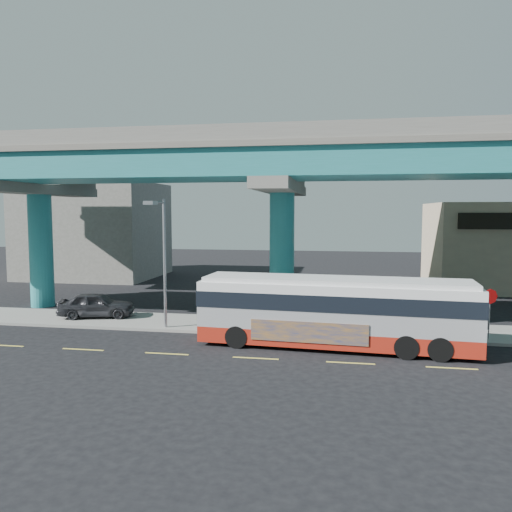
% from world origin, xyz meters
% --- Properties ---
extents(ground, '(120.00, 120.00, 0.00)m').
position_xyz_m(ground, '(0.00, 0.00, 0.00)').
color(ground, black).
rests_on(ground, ground).
extents(sidewalk, '(70.00, 4.00, 0.15)m').
position_xyz_m(sidewalk, '(0.00, 5.50, 0.07)').
color(sidewalk, gray).
rests_on(sidewalk, ground).
extents(lane_markings, '(58.00, 0.12, 0.01)m').
position_xyz_m(lane_markings, '(-0.00, -0.30, 0.01)').
color(lane_markings, '#D8C64C').
rests_on(lane_markings, ground).
extents(viaduct, '(52.00, 12.40, 11.70)m').
position_xyz_m(viaduct, '(-0.00, 9.11, 9.14)').
color(viaduct, '#1F7774').
rests_on(viaduct, ground).
extents(building_concrete, '(12.00, 10.00, 9.00)m').
position_xyz_m(building_concrete, '(-20.00, 24.00, 4.50)').
color(building_concrete, gray).
rests_on(building_concrete, ground).
extents(transit_bus, '(12.75, 3.56, 3.23)m').
position_xyz_m(transit_bus, '(3.32, 2.07, 1.77)').
color(transit_bus, '#A02013').
rests_on(transit_bus, ground).
extents(parked_car, '(3.82, 5.12, 1.46)m').
position_xyz_m(parked_car, '(-10.46, 5.74, 0.88)').
color(parked_car, '#2D2D32').
rests_on(parked_car, sidewalk).
extents(street_lamp, '(0.50, 2.26, 6.78)m').
position_xyz_m(street_lamp, '(-5.61, 3.47, 4.62)').
color(street_lamp, gray).
rests_on(street_lamp, sidewalk).
extents(stop_sign, '(0.71, 0.25, 2.46)m').
position_xyz_m(stop_sign, '(10.59, 4.18, 1.91)').
color(stop_sign, gray).
rests_on(stop_sign, sidewalk).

